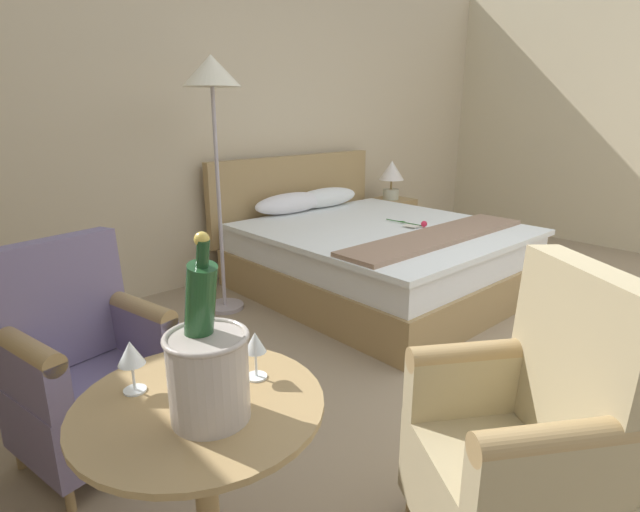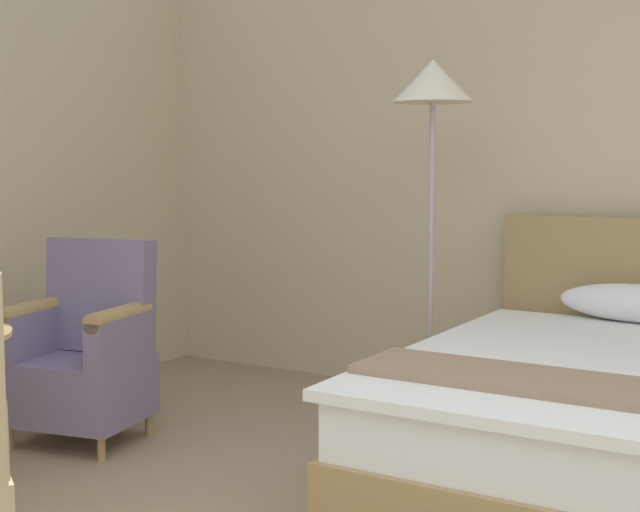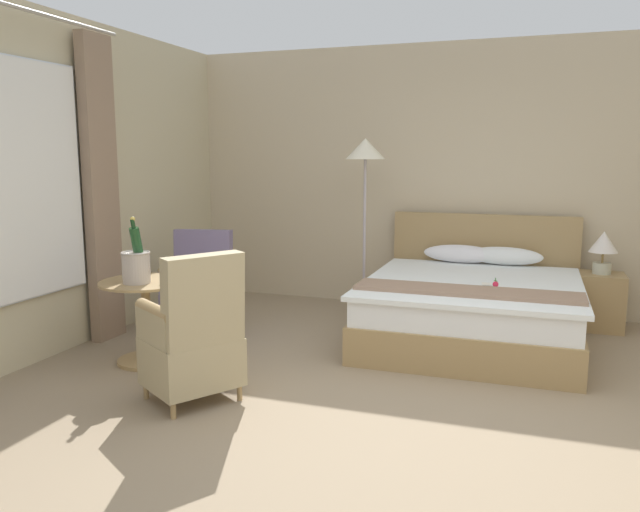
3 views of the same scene
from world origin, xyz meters
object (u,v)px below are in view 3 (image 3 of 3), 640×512
at_px(wine_glass_near_bucket, 166,269).
at_px(wine_glass_near_edge, 145,262).
at_px(nightstand, 599,301).
at_px(bedside_lamp, 603,247).
at_px(armchair_facing_bed, 194,340).
at_px(floor_lamp_brass, 365,164).
at_px(champagne_bucket, 136,263).
at_px(side_table_round, 147,316).
at_px(bed, 473,306).
at_px(armchair_by_window, 199,289).

relative_size(wine_glass_near_bucket, wine_glass_near_edge, 0.95).
relative_size(nightstand, bedside_lamp, 1.33).
bearing_deg(armchair_facing_bed, floor_lamp_brass, 79.33).
distance_m(nightstand, floor_lamp_brass, 2.59).
relative_size(bedside_lamp, champagne_bucket, 0.78).
bearing_deg(side_table_round, bedside_lamp, 32.47).
bearing_deg(wine_glass_near_bucket, wine_glass_near_edge, 150.31).
height_order(bed, bedside_lamp, bed).
height_order(champagne_bucket, wine_glass_near_edge, champagne_bucket).
height_order(bedside_lamp, armchair_by_window, armchair_by_window).
bearing_deg(side_table_round, floor_lamp_brass, 57.19).
height_order(champagne_bucket, wine_glass_near_bucket, champagne_bucket).
relative_size(wine_glass_near_bucket, armchair_by_window, 0.16).
bearing_deg(nightstand, bedside_lamp, 180.00).
xyz_separation_m(bedside_lamp, wine_glass_near_edge, (-3.60, -2.04, -0.02)).
relative_size(nightstand, wine_glass_near_edge, 3.34).
relative_size(floor_lamp_brass, armchair_by_window, 1.90).
relative_size(wine_glass_near_edge, armchair_by_window, 0.17).
relative_size(floor_lamp_brass, armchair_facing_bed, 1.76).
bearing_deg(champagne_bucket, armchair_facing_bed, -32.66).
distance_m(champagne_bucket, wine_glass_near_edge, 0.28).
distance_m(wine_glass_near_edge, armchair_facing_bed, 1.22).
distance_m(wine_glass_near_edge, armchair_by_window, 0.82).
bearing_deg(champagne_bucket, armchair_by_window, 92.14).
distance_m(bedside_lamp, side_table_round, 4.16).
xyz_separation_m(nightstand, wine_glass_near_edge, (-3.60, -2.04, 0.51)).
bearing_deg(bedside_lamp, armchair_by_window, -159.67).
bearing_deg(champagne_bucket, nightstand, 33.36).
height_order(bed, wine_glass_near_bucket, bed).
height_order(wine_glass_near_bucket, wine_glass_near_edge, wine_glass_near_edge).
bearing_deg(nightstand, bed, -146.40).
relative_size(side_table_round, wine_glass_near_bucket, 4.66).
height_order(floor_lamp_brass, wine_glass_near_bucket, floor_lamp_brass).
xyz_separation_m(bed, armchair_by_window, (-2.44, -0.58, 0.10)).
xyz_separation_m(nightstand, side_table_round, (-3.49, -2.22, 0.11)).
relative_size(bed, bedside_lamp, 5.25).
relative_size(bedside_lamp, floor_lamp_brass, 0.22).
bearing_deg(bed, wine_glass_near_bucket, -145.80).
height_order(bed, floor_lamp_brass, floor_lamp_brass).
bearing_deg(wine_glass_near_edge, champagne_bucket, -68.95).
bearing_deg(bedside_lamp, champagne_bucket, -146.64).
xyz_separation_m(champagne_bucket, wine_glass_near_edge, (-0.10, 0.26, -0.04)).
relative_size(nightstand, wine_glass_near_bucket, 3.52).
bearing_deg(wine_glass_near_edge, bed, 27.71).
bearing_deg(bed, bedside_lamp, 33.60).
bearing_deg(armchair_by_window, wine_glass_near_bucket, -74.87).
xyz_separation_m(bed, side_table_round, (-2.39, -1.49, 0.07)).
xyz_separation_m(bedside_lamp, side_table_round, (-3.49, -2.22, -0.41)).
relative_size(champagne_bucket, wine_glass_near_edge, 3.22).
distance_m(floor_lamp_brass, armchair_by_window, 2.02).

